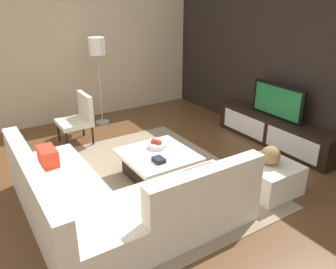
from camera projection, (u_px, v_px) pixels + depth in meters
The scene contains 14 objects.
ground_plane at pixel (156, 182), 4.82m from camera, with size 14.00×14.00×0.00m, color brown.
feature_wall_back at pixel (295, 63), 5.62m from camera, with size 6.40×0.12×2.80m, color black.
side_wall_left at pixel (82, 50), 6.86m from camera, with size 0.12×5.20×2.80m, color #C6B28E.
area_rug at pixel (152, 178), 4.90m from camera, with size 3.29×2.44×0.01m, color gray.
media_console at pixel (274, 131), 5.92m from camera, with size 2.32×0.43×0.50m.
television at pixel (278, 101), 5.71m from camera, with size 1.04×0.06×0.58m.
sectional_couch at pixel (111, 201), 3.87m from camera, with size 2.38×2.30×0.85m.
coffee_table at pixel (158, 165), 4.87m from camera, with size 0.98×0.96×0.38m.
accent_chair_near at pixel (79, 116), 5.93m from camera, with size 0.57×0.54×0.87m.
floor_lamp at pixel (97, 52), 6.44m from camera, with size 0.31×0.31×1.70m.
ottoman at pixel (268, 177), 4.55m from camera, with size 0.70×0.70×0.40m, color beige.
fruit_bowl at pixel (157, 144), 4.97m from camera, with size 0.28×0.28×0.14m.
decorative_ball at pixel (271, 155), 4.42m from camera, with size 0.25×0.25×0.25m, color #997247.
book_stack at pixel (159, 160), 4.56m from camera, with size 0.18×0.14×0.06m.
Camera 1 is at (3.61, -2.11, 2.50)m, focal length 36.36 mm.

